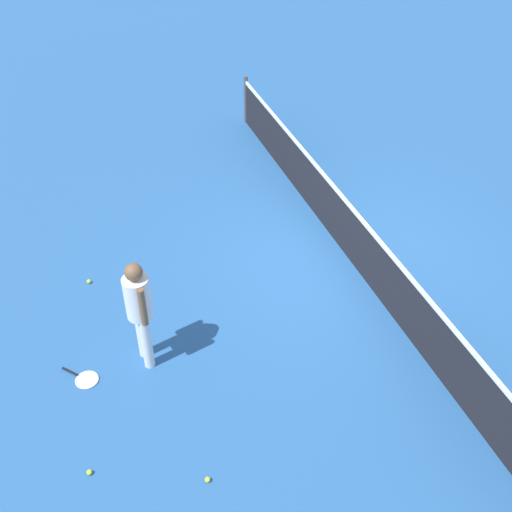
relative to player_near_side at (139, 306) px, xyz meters
name	(u,v)px	position (x,y,z in m)	size (l,w,h in m)	color
ground_plane	(346,254)	(-1.13, 3.60, -1.01)	(40.00, 40.00, 0.00)	#265693
court_net	(349,230)	(-1.13, 3.60, -0.51)	(10.09, 0.09, 1.07)	#4C4C51
player_near_side	(139,306)	(0.00, 0.00, 0.00)	(0.53, 0.37, 1.70)	white
tennis_racket_near_player	(85,379)	(0.07, -0.86, -1.00)	(0.55, 0.51, 0.03)	white
tennis_ball_near_player	(89,281)	(-1.87, -0.52, -0.98)	(0.07, 0.07, 0.07)	#C6E033
tennis_ball_by_net	(89,472)	(1.50, -1.02, -0.98)	(0.07, 0.07, 0.07)	#C6E033
tennis_ball_midcourt	(208,480)	(2.06, 0.25, -0.98)	(0.07, 0.07, 0.07)	#C6E033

